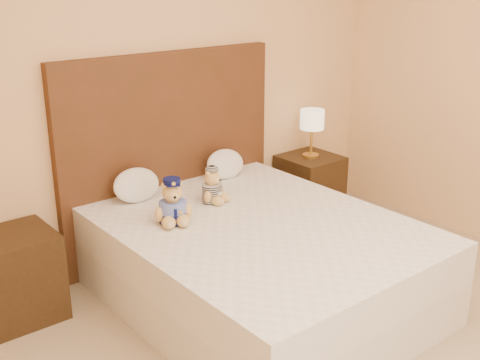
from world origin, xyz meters
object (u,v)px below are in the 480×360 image
object	(u,v)px
nightstand_left	(18,276)
pillow_right	(225,163)
lamp	(312,122)
teddy_police	(173,201)
bed	(260,263)
nightstand_right	(309,187)
teddy_prisoner	(212,185)
pillow_left	(136,184)

from	to	relation	value
nightstand_left	pillow_right	bearing A→B (deg)	1.06
lamp	teddy_police	size ratio (longest dim) A/B	1.40
bed	lamp	world-z (taller)	lamp
bed	nightstand_left	world-z (taller)	same
nightstand_left	nightstand_right	xyz separation A→B (m)	(2.50, 0.00, 0.00)
lamp	pillow_right	xyz separation A→B (m)	(-0.88, 0.03, -0.18)
teddy_prisoner	pillow_left	xyz separation A→B (m)	(-0.38, 0.35, 0.00)
teddy_prisoner	pillow_right	size ratio (longest dim) A/B	0.73
nightstand_right	pillow_left	bearing A→B (deg)	178.95
teddy_police	teddy_prisoner	size ratio (longest dim) A/B	1.21
pillow_right	pillow_left	bearing A→B (deg)	180.00
nightstand_left	lamp	distance (m)	2.56
nightstand_left	lamp	xyz separation A→B (m)	(2.50, 0.00, 0.57)
nightstand_right	teddy_prisoner	bearing A→B (deg)	-165.89
nightstand_right	pillow_right	size ratio (longest dim) A/B	1.69
bed	nightstand_right	world-z (taller)	same
bed	lamp	bearing A→B (deg)	32.62
bed	pillow_right	distance (m)	0.99
pillow_left	pillow_right	distance (m)	0.76
lamp	pillow_right	distance (m)	0.90
nightstand_left	lamp	bearing A→B (deg)	0.00
nightstand_left	teddy_prisoner	distance (m)	1.34
bed	nightstand_left	distance (m)	1.48
teddy_police	pillow_left	xyz separation A→B (m)	(0.02, 0.48, -0.02)
pillow_left	nightstand_right	bearing A→B (deg)	-1.05
nightstand_right	teddy_prisoner	distance (m)	1.36
bed	nightstand_left	xyz separation A→B (m)	(-1.25, 0.80, -0.00)
nightstand_right	teddy_prisoner	xyz separation A→B (m)	(-1.26, -0.32, 0.39)
bed	teddy_police	distance (m)	0.68
nightstand_left	teddy_police	bearing A→B (deg)	-28.20
pillow_right	nightstand_left	bearing A→B (deg)	-178.94
pillow_left	lamp	bearing A→B (deg)	-1.05
nightstand_left	pillow_left	distance (m)	0.95
nightstand_left	pillow_left	xyz separation A→B (m)	(0.86, 0.03, 0.39)
lamp	teddy_police	bearing A→B (deg)	-164.82
nightstand_left	teddy_police	world-z (taller)	teddy_police
nightstand_left	teddy_prisoner	size ratio (longest dim) A/B	2.31
nightstand_left	nightstand_right	bearing A→B (deg)	0.00
teddy_prisoner	nightstand_right	bearing A→B (deg)	-5.82
nightstand_left	pillow_left	size ratio (longest dim) A/B	1.62
bed	pillow_left	xyz separation A→B (m)	(-0.39, 0.83, 0.39)
pillow_right	nightstand_right	bearing A→B (deg)	-1.95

